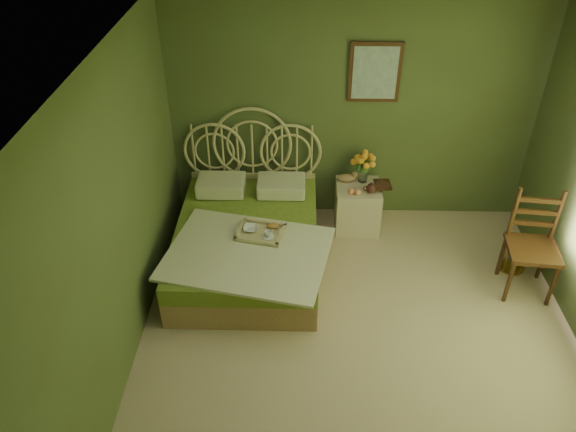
{
  "coord_description": "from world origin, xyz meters",
  "views": [
    {
      "loc": [
        -0.56,
        -3.39,
        3.91
      ],
      "look_at": [
        -0.67,
        1.0,
        0.78
      ],
      "focal_mm": 35.0,
      "sensor_mm": 36.0,
      "label": 1
    }
  ],
  "objects_px": {
    "birdcage": "(515,253)",
    "bed": "(248,238)",
    "chair": "(532,237)",
    "nightstand": "(358,200)"
  },
  "relations": [
    {
      "from": "chair",
      "to": "birdcage",
      "type": "height_order",
      "value": "chair"
    },
    {
      "from": "bed",
      "to": "birdcage",
      "type": "height_order",
      "value": "bed"
    },
    {
      "from": "chair",
      "to": "nightstand",
      "type": "bearing_deg",
      "value": 155.11
    },
    {
      "from": "nightstand",
      "to": "chair",
      "type": "distance_m",
      "value": 1.87
    },
    {
      "from": "bed",
      "to": "chair",
      "type": "relative_size",
      "value": 2.04
    },
    {
      "from": "nightstand",
      "to": "birdcage",
      "type": "relative_size",
      "value": 2.4
    },
    {
      "from": "birdcage",
      "to": "bed",
      "type": "bearing_deg",
      "value": 178.81
    },
    {
      "from": "chair",
      "to": "birdcage",
      "type": "xyz_separation_m",
      "value": [
        -0.0,
        0.24,
        -0.39
      ]
    },
    {
      "from": "bed",
      "to": "birdcage",
      "type": "relative_size",
      "value": 5.37
    },
    {
      "from": "nightstand",
      "to": "chair",
      "type": "bearing_deg",
      "value": -31.16
    }
  ]
}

